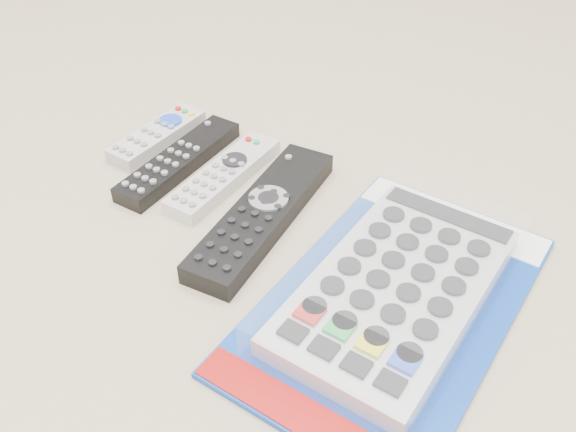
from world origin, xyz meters
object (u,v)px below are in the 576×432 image
Objects in this scene: remote_slim_black at (179,161)px; jumbo_remote_packaged at (396,287)px; remote_silver_dvd at (224,175)px; remote_large_black at (263,214)px; remote_small_grey at (157,136)px.

jumbo_remote_packaged is (0.34, -0.05, 0.01)m from remote_slim_black.
remote_silver_dvd is at bearing 5.22° from remote_slim_black.
jumbo_remote_packaged is at bearing -14.43° from remote_silver_dvd.
remote_silver_dvd is at bearing 166.74° from jumbo_remote_packaged.
remote_large_black is (0.09, -0.04, 0.00)m from remote_silver_dvd.
remote_small_grey is at bearing 154.11° from remote_slim_black.
remote_slim_black is (0.07, -0.03, -0.00)m from remote_small_grey.
remote_large_black reaches higher than remote_silver_dvd.
jumbo_remote_packaged is at bearing -15.08° from remote_large_black.
jumbo_remote_packaged is (0.19, -0.02, 0.01)m from remote_large_black.
remote_small_grey is at bearing 168.26° from jumbo_remote_packaged.
remote_slim_black is 0.78× the size of remote_large_black.
remote_large_black is (0.16, -0.03, 0.00)m from remote_slim_black.
remote_slim_black is at bearing 170.71° from jumbo_remote_packaged.
remote_slim_black is at bearing -23.33° from remote_small_grey.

